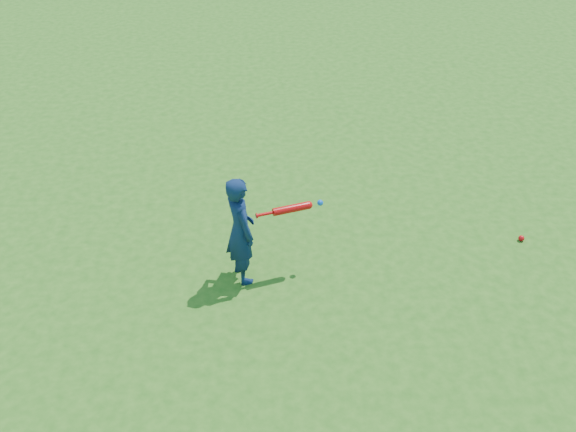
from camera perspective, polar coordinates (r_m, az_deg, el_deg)
The scene contains 4 objects.
ground at distance 7.00m, azimuth -0.33°, elevation -3.20°, with size 80.00×80.00×0.00m, color #275F16.
child at distance 6.33m, azimuth -4.26°, elevation -1.26°, with size 0.43×0.29×1.19m, color #0E2045.
ground_ball_red at distance 7.60m, azimuth 20.03°, elevation -1.87°, with size 0.07×0.07×0.07m, color red.
bat_swing at distance 6.34m, azimuth 0.54°, elevation 0.71°, with size 0.68×0.25×0.08m.
Camera 1 is at (-0.23, -5.47, 4.37)m, focal length 40.00 mm.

